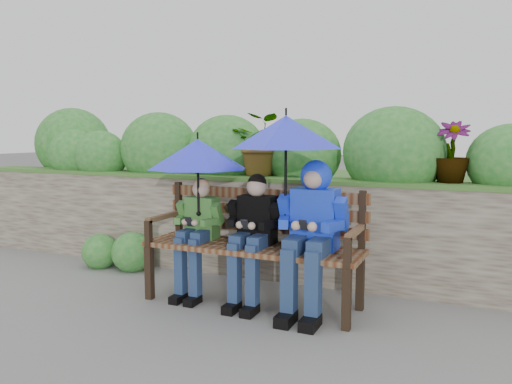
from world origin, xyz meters
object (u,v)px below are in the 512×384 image
at_px(boy_left, 197,228).
at_px(boy_right, 312,223).
at_px(boy_middle, 253,231).
at_px(umbrella_right, 286,132).
at_px(umbrella_left, 198,154).
at_px(park_bench, 256,237).

distance_m(boy_left, boy_right, 1.08).
relative_size(boy_middle, boy_right, 0.90).
bearing_deg(boy_left, boy_right, -0.29).
bearing_deg(umbrella_right, boy_right, -2.73).
height_order(boy_left, umbrella_left, umbrella_left).
bearing_deg(park_bench, boy_left, -171.37).
bearing_deg(umbrella_right, boy_middle, -177.68).
relative_size(umbrella_left, umbrella_right, 0.96).
bearing_deg(park_bench, boy_middle, -80.60).
bearing_deg(boy_left, park_bench, 8.63).
relative_size(boy_right, umbrella_right, 1.34).
height_order(boy_middle, boy_right, boy_right).
bearing_deg(park_bench, boy_right, -9.20).
height_order(park_bench, umbrella_right, umbrella_right).
height_order(boy_right, umbrella_right, umbrella_right).
relative_size(park_bench, boy_middle, 1.69).
relative_size(boy_middle, umbrella_left, 1.26).
bearing_deg(boy_right, park_bench, 170.80).
height_order(boy_left, umbrella_right, umbrella_right).
xyz_separation_m(boy_middle, umbrella_right, (0.29, 0.01, 0.83)).
distance_m(boy_left, boy_middle, 0.55).
bearing_deg(boy_middle, umbrella_left, 178.82).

